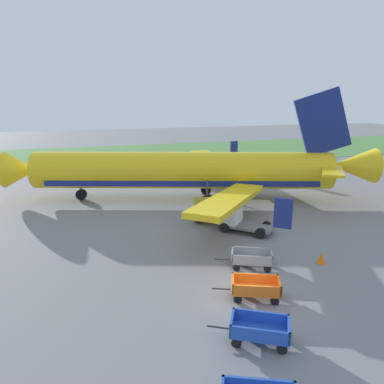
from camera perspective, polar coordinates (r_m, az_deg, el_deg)
The scene contains 8 objects.
ground_plane at distance 20.04m, azimuth 8.87°, elevation -16.19°, with size 220.00×220.00×0.00m, color slate.
grass_strip at distance 67.87m, azimuth -10.65°, elevation 5.82°, with size 220.00×28.00×0.06m, color #518442.
airplane at distance 36.41m, azimuth 0.04°, elevation 3.34°, with size 36.74×29.86×11.34m.
baggage_cart_second_in_row at distance 16.73m, azimuth 10.69°, elevation -20.72°, with size 3.45×2.45×1.07m.
baggage_cart_third_in_row at distance 19.71m, azimuth 10.06°, elevation -14.79°, with size 3.56×2.26×1.07m.
baggage_cart_fourth_in_row at distance 22.88m, azimuth 9.45°, elevation -10.39°, with size 3.55×2.28×1.07m.
service_truck_beside_carts at distance 28.74m, azimuth 6.80°, elevation -3.93°, with size 4.47×4.40×2.10m.
traffic_cone_near_plane at distance 24.62m, azimuth 19.91°, elevation -9.86°, with size 0.56×0.56×0.73m, color orange.
Camera 1 is at (-7.94, -15.29, 10.23)m, focal length 33.48 mm.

